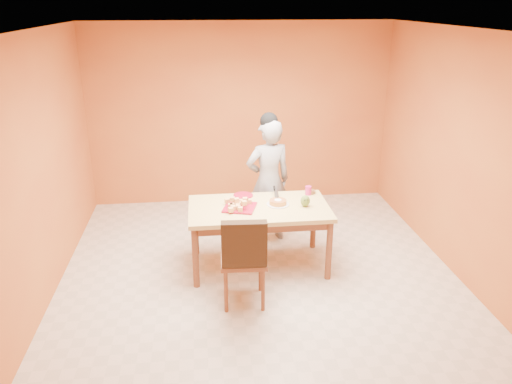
{
  "coord_description": "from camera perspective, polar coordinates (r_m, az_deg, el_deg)",
  "views": [
    {
      "loc": [
        -0.61,
        -4.87,
        2.97
      ],
      "look_at": [
        -0.02,
        0.3,
        0.96
      ],
      "focal_mm": 35.0,
      "sensor_mm": 36.0,
      "label": 1
    }
  ],
  "objects": [
    {
      "name": "red_dinner_plate",
      "position": [
        6.0,
        -1.48,
        -0.39
      ],
      "size": [
        0.25,
        0.25,
        0.01
      ],
      "primitive_type": "cylinder",
      "rotation": [
        0.0,
        0.0,
        -0.07
      ],
      "color": "maroon",
      "rests_on": "dining_table"
    },
    {
      "name": "pastry_pile",
      "position": [
        5.63,
        -1.88,
        -1.2
      ],
      "size": [
        0.31,
        0.31,
        0.1
      ],
      "primitive_type": null,
      "color": "#E7A662",
      "rests_on": "pastry_platter"
    },
    {
      "name": "white_cake_plate",
      "position": [
        5.75,
        2.52,
        -1.42
      ],
      "size": [
        0.3,
        0.3,
        0.01
      ],
      "primitive_type": "cylinder",
      "rotation": [
        0.0,
        0.0,
        0.17
      ],
      "color": "silver",
      "rests_on": "dining_table"
    },
    {
      "name": "dining_table",
      "position": [
        5.73,
        0.35,
        -2.55
      ],
      "size": [
        1.6,
        0.9,
        0.76
      ],
      "color": "tan",
      "rests_on": "floor"
    },
    {
      "name": "person",
      "position": [
        6.35,
        1.43,
        1.24
      ],
      "size": [
        0.66,
        0.5,
        1.61
      ],
      "primitive_type": "imported",
      "rotation": [
        0.0,
        0.0,
        3.35
      ],
      "color": "gray",
      "rests_on": "floor"
    },
    {
      "name": "wall_right",
      "position": [
        5.87,
        22.96,
        3.44
      ],
      "size": [
        0.0,
        5.0,
        5.0
      ],
      "primitive_type": "plane",
      "rotation": [
        1.57,
        0.0,
        -1.57
      ],
      "color": "#BE6A2B",
      "rests_on": "floor"
    },
    {
      "name": "wall_left",
      "position": [
        5.38,
        -23.94,
        1.78
      ],
      "size": [
        0.0,
        5.0,
        5.0
      ],
      "primitive_type": "plane",
      "rotation": [
        1.57,
        0.0,
        1.57
      ],
      "color": "#BE6A2B",
      "rests_on": "floor"
    },
    {
      "name": "egg_ornament",
      "position": [
        5.7,
        5.65,
        -1.03
      ],
      "size": [
        0.11,
        0.09,
        0.14
      ],
      "primitive_type": "ellipsoid",
      "rotation": [
        0.0,
        0.0,
        -0.05
      ],
      "color": "#5C742C",
      "rests_on": "dining_table"
    },
    {
      "name": "pastry_platter",
      "position": [
        5.65,
        -1.87,
        -1.77
      ],
      "size": [
        0.43,
        0.43,
        0.02
      ],
      "primitive_type": "cube",
      "rotation": [
        0.0,
        0.0,
        -0.29
      ],
      "color": "maroon",
      "rests_on": "dining_table"
    },
    {
      "name": "magenta_glass",
      "position": [
        6.06,
        5.99,
        0.18
      ],
      "size": [
        0.09,
        0.09,
        0.11
      ],
      "primitive_type": "cylinder",
      "rotation": [
        0.0,
        0.0,
        -0.31
      ],
      "color": "#BD1C65",
      "rests_on": "dining_table"
    },
    {
      "name": "cake_server",
      "position": [
        5.89,
        2.35,
        -0.22
      ],
      "size": [
        0.07,
        0.25,
        0.01
      ],
      "primitive_type": "cube",
      "rotation": [
        0.0,
        0.0,
        -0.11
      ],
      "color": "silver",
      "rests_on": "sponge_cake"
    },
    {
      "name": "ceiling",
      "position": [
        4.91,
        0.63,
        18.01
      ],
      "size": [
        5.0,
        5.0,
        0.0
      ],
      "primitive_type": "plane",
      "rotation": [
        3.14,
        0.0,
        0.0
      ],
      "color": "white",
      "rests_on": "wall_back"
    },
    {
      "name": "wall_back",
      "position": [
        7.57,
        -1.8,
        8.78
      ],
      "size": [
        4.5,
        0.0,
        4.5
      ],
      "primitive_type": "plane",
      "rotation": [
        1.57,
        0.0,
        0.0
      ],
      "color": "#BE6A2B",
      "rests_on": "floor"
    },
    {
      "name": "dining_chair",
      "position": [
        5.1,
        -1.41,
        -7.49
      ],
      "size": [
        0.49,
        0.56,
        1.01
      ],
      "rotation": [
        0.0,
        0.0,
        -0.05
      ],
      "color": "brown",
      "rests_on": "floor"
    },
    {
      "name": "sponge_cake",
      "position": [
        5.74,
        2.52,
        -1.15
      ],
      "size": [
        0.22,
        0.22,
        0.05
      ],
      "primitive_type": "cylinder",
      "rotation": [
        0.0,
        0.0,
        -0.14
      ],
      "color": "orange",
      "rests_on": "white_cake_plate"
    },
    {
      "name": "checker_tin",
      "position": [
        6.12,
        6.29,
        0.02
      ],
      "size": [
        0.13,
        0.13,
        0.03
      ],
      "primitive_type": "cylinder",
      "rotation": [
        0.0,
        0.0,
        0.19
      ],
      "color": "#3C2510",
      "rests_on": "dining_table"
    },
    {
      "name": "floor",
      "position": [
        5.73,
        0.52,
        -10.04
      ],
      "size": [
        5.0,
        5.0,
        0.0
      ],
      "primitive_type": "plane",
      "color": "#BEB5A2",
      "rests_on": "ground"
    }
  ]
}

